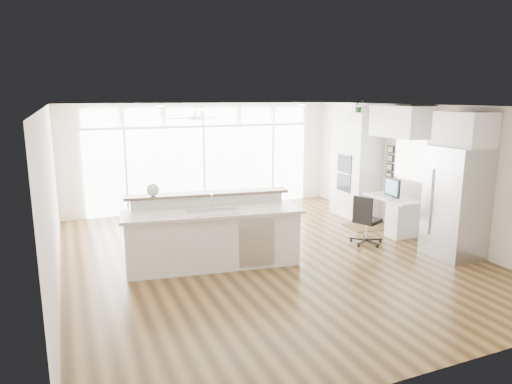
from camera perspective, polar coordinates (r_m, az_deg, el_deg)
name	(u,v)px	position (r m, az deg, el deg)	size (l,w,h in m)	color
floor	(266,255)	(8.47, 1.28, -7.93)	(7.00, 8.00, 0.02)	#3E2A13
ceiling	(267,106)	(7.97, 1.37, 10.73)	(7.00, 8.00, 0.02)	white
wall_back	(203,156)	(11.83, -6.68, 4.45)	(7.00, 0.04, 2.70)	silver
wall_front	(433,252)	(4.86, 21.22, -6.99)	(7.00, 0.04, 2.70)	silver
wall_left	(52,200)	(7.42, -24.15, -0.90)	(0.04, 8.00, 2.70)	silver
wall_right	(420,171)	(10.05, 19.87, 2.52)	(0.04, 8.00, 2.70)	silver
glass_wall	(204,168)	(11.81, -6.56, 2.97)	(5.80, 0.06, 2.08)	white
transom_row	(202,116)	(11.68, -6.71, 9.43)	(5.90, 0.06, 0.40)	white
desk_window	(410,159)	(10.21, 18.65, 3.88)	(0.04, 0.85, 0.85)	white
ceiling_fan	(195,114)	(10.45, -7.61, 9.68)	(1.16, 1.16, 0.32)	white
recessed_lights	(262,107)	(8.15, 0.79, 10.62)	(3.40, 3.00, 0.02)	white
oven_cabinet	(356,165)	(11.24, 12.38, 3.35)	(0.64, 1.20, 2.50)	white
desk_nook	(394,214)	(10.22, 16.82, -2.69)	(0.72, 1.30, 0.76)	white
upper_cabinets	(401,122)	(9.95, 17.68, 8.39)	(0.64, 1.30, 0.64)	white
refrigerator	(456,202)	(8.90, 23.71, -1.20)	(0.76, 0.90, 2.00)	#ADADB2
fridge_cabinet	(465,129)	(8.77, 24.69, 7.15)	(0.64, 0.90, 0.60)	white
framed_photos	(390,163)	(10.70, 16.41, 3.54)	(0.06, 0.22, 0.80)	black
kitchen_island	(213,232)	(7.80, -5.39, -5.03)	(3.01, 1.13, 1.19)	white
rug	(368,226)	(10.54, 13.85, -4.19)	(0.97, 0.70, 0.01)	#332010
office_chair	(367,220)	(9.21, 13.76, -3.42)	(0.50, 0.47, 0.97)	black
fishbowl	(153,190)	(7.93, -12.75, 0.27)	(0.22, 0.22, 0.22)	silver
monitor	(392,187)	(10.04, 16.68, 0.59)	(0.09, 0.54, 0.45)	black
keyboard	(385,198)	(9.97, 15.85, -0.69)	(0.13, 0.35, 0.02)	silver
potted_plant	(359,107)	(11.13, 12.70, 10.29)	(0.25, 0.28, 0.22)	#275B27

